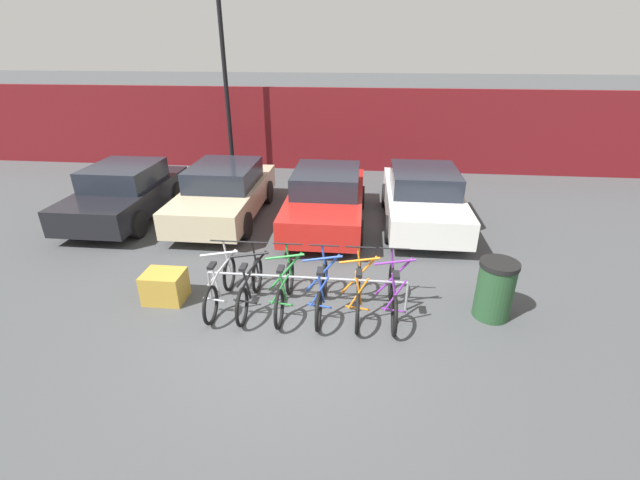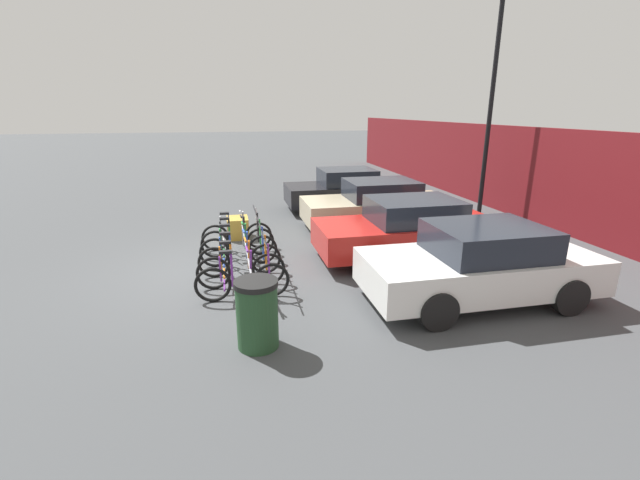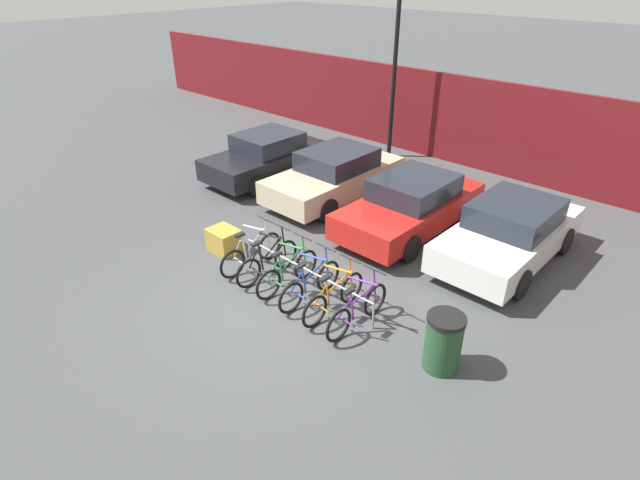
{
  "view_description": "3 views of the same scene",
  "coord_description": "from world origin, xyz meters",
  "px_view_note": "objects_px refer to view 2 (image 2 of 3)",
  "views": [
    {
      "loc": [
        1.1,
        -5.67,
        4.27
      ],
      "look_at": [
        0.44,
        0.71,
        1.26
      ],
      "focal_mm": 24.0,
      "sensor_mm": 36.0,
      "label": 1
    },
    {
      "loc": [
        8.99,
        0.35,
        3.33
      ],
      "look_at": [
        1.1,
        2.09,
        0.85
      ],
      "focal_mm": 24.0,
      "sensor_mm": 36.0,
      "label": 2
    },
    {
      "loc": [
        6.17,
        -5.29,
        5.93
      ],
      "look_at": [
        -0.18,
        1.53,
        0.71
      ],
      "focal_mm": 28.0,
      "sensor_mm": 36.0,
      "label": 3
    }
  ],
  "objects_px": {
    "bicycle_black": "(238,241)",
    "bicycle_green": "(239,249)",
    "trash_bin": "(257,314)",
    "bicycle_orange": "(241,269)",
    "cargo_crate": "(238,228)",
    "bicycle_blue": "(240,258)",
    "bicycle_purple": "(243,280)",
    "car_red": "(410,229)",
    "bicycle_silver": "(237,235)",
    "car_beige": "(378,205)",
    "car_black": "(345,190)",
    "lamp_post": "(492,96)",
    "bike_rack": "(246,249)",
    "car_white": "(480,264)"
  },
  "relations": [
    {
      "from": "car_beige",
      "to": "car_white",
      "type": "xyz_separation_m",
      "value": [
        5.07,
        0.1,
        -0.0
      ]
    },
    {
      "from": "bicycle_green",
      "to": "car_red",
      "type": "xyz_separation_m",
      "value": [
        0.37,
        3.86,
        0.31
      ]
    },
    {
      "from": "bicycle_purple",
      "to": "car_beige",
      "type": "xyz_separation_m",
      "value": [
        -4.14,
        4.06,
        0.31
      ]
    },
    {
      "from": "cargo_crate",
      "to": "bicycle_black",
      "type": "bearing_deg",
      "value": -1.7
    },
    {
      "from": "bicycle_blue",
      "to": "cargo_crate",
      "type": "height_order",
      "value": "bicycle_blue"
    },
    {
      "from": "bicycle_purple",
      "to": "car_white",
      "type": "height_order",
      "value": "car_white"
    },
    {
      "from": "bicycle_green",
      "to": "bicycle_purple",
      "type": "relative_size",
      "value": 1.0
    },
    {
      "from": "bicycle_orange",
      "to": "cargo_crate",
      "type": "bearing_deg",
      "value": -177.37
    },
    {
      "from": "car_white",
      "to": "cargo_crate",
      "type": "bearing_deg",
      "value": -140.38
    },
    {
      "from": "bike_rack",
      "to": "bicycle_green",
      "type": "relative_size",
      "value": 2.06
    },
    {
      "from": "trash_bin",
      "to": "bicycle_blue",
      "type": "bearing_deg",
      "value": -177.24
    },
    {
      "from": "bicycle_black",
      "to": "bicycle_orange",
      "type": "height_order",
      "value": "same"
    },
    {
      "from": "bicycle_silver",
      "to": "car_beige",
      "type": "distance_m",
      "value": 4.23
    },
    {
      "from": "car_beige",
      "to": "trash_bin",
      "type": "xyz_separation_m",
      "value": [
        5.82,
        -3.92,
        -0.17
      ]
    },
    {
      "from": "bicycle_black",
      "to": "car_white",
      "type": "distance_m",
      "value": 5.37
    },
    {
      "from": "bicycle_blue",
      "to": "trash_bin",
      "type": "relative_size",
      "value": 1.66
    },
    {
      "from": "bicycle_blue",
      "to": "trash_bin",
      "type": "bearing_deg",
      "value": -1.02
    },
    {
      "from": "bicycle_green",
      "to": "bicycle_purple",
      "type": "distance_m",
      "value": 1.84
    },
    {
      "from": "bicycle_black",
      "to": "bicycle_green",
      "type": "height_order",
      "value": "same"
    },
    {
      "from": "bicycle_orange",
      "to": "car_black",
      "type": "distance_m",
      "value": 7.19
    },
    {
      "from": "bicycle_blue",
      "to": "cargo_crate",
      "type": "bearing_deg",
      "value": 175.27
    },
    {
      "from": "bicycle_purple",
      "to": "bicycle_black",
      "type": "bearing_deg",
      "value": 176.4
    },
    {
      "from": "bicycle_black",
      "to": "bicycle_blue",
      "type": "height_order",
      "value": "same"
    },
    {
      "from": "bicycle_black",
      "to": "car_white",
      "type": "relative_size",
      "value": 0.41
    },
    {
      "from": "trash_bin",
      "to": "bicycle_orange",
      "type": "bearing_deg",
      "value": -176.48
    },
    {
      "from": "bicycle_green",
      "to": "bicycle_blue",
      "type": "bearing_deg",
      "value": -2.23
    },
    {
      "from": "car_black",
      "to": "trash_bin",
      "type": "bearing_deg",
      "value": -23.45
    },
    {
      "from": "car_beige",
      "to": "cargo_crate",
      "type": "xyz_separation_m",
      "value": [
        0.11,
        -4.01,
        -0.42
      ]
    },
    {
      "from": "bicycle_orange",
      "to": "cargo_crate",
      "type": "height_order",
      "value": "bicycle_orange"
    },
    {
      "from": "bicycle_orange",
      "to": "trash_bin",
      "type": "bearing_deg",
      "value": 6.92
    },
    {
      "from": "bicycle_black",
      "to": "trash_bin",
      "type": "height_order",
      "value": "bicycle_black"
    },
    {
      "from": "bicycle_black",
      "to": "car_black",
      "type": "xyz_separation_m",
      "value": [
        -4.24,
        3.77,
        0.31
      ]
    },
    {
      "from": "trash_bin",
      "to": "bicycle_purple",
      "type": "bearing_deg",
      "value": -175.27
    },
    {
      "from": "bicycle_green",
      "to": "bicycle_silver",
      "type": "bearing_deg",
      "value": 177.77
    },
    {
      "from": "bicycle_green",
      "to": "car_beige",
      "type": "distance_m",
      "value": 4.67
    },
    {
      "from": "bicycle_green",
      "to": "bicycle_blue",
      "type": "xyz_separation_m",
      "value": [
        0.64,
        0.0,
        0.0
      ]
    },
    {
      "from": "bicycle_blue",
      "to": "lamp_post",
      "type": "relative_size",
      "value": 0.25
    },
    {
      "from": "car_beige",
      "to": "lamp_post",
      "type": "distance_m",
      "value": 5.04
    },
    {
      "from": "car_red",
      "to": "bicycle_silver",
      "type": "bearing_deg",
      "value": -111.31
    },
    {
      "from": "car_black",
      "to": "lamp_post",
      "type": "distance_m",
      "value": 5.42
    },
    {
      "from": "bicycle_silver",
      "to": "bicycle_green",
      "type": "relative_size",
      "value": 1.0
    },
    {
      "from": "bike_rack",
      "to": "cargo_crate",
      "type": "bearing_deg",
      "value": -177.7
    },
    {
      "from": "lamp_post",
      "to": "car_white",
      "type": "bearing_deg",
      "value": -32.33
    },
    {
      "from": "car_white",
      "to": "bicycle_green",
      "type": "bearing_deg",
      "value": -123.75
    },
    {
      "from": "bicycle_silver",
      "to": "car_beige",
      "type": "height_order",
      "value": "car_beige"
    },
    {
      "from": "bicycle_blue",
      "to": "bike_rack",
      "type": "bearing_deg",
      "value": 149.06
    },
    {
      "from": "car_black",
      "to": "car_red",
      "type": "distance_m",
      "value": 5.22
    },
    {
      "from": "bicycle_silver",
      "to": "bicycle_black",
      "type": "xyz_separation_m",
      "value": [
        0.53,
        0.0,
        0.0
      ]
    },
    {
      "from": "bicycle_orange",
      "to": "trash_bin",
      "type": "relative_size",
      "value": 1.66
    },
    {
      "from": "bike_rack",
      "to": "bicycle_green",
      "type": "xyz_separation_m",
      "value": [
        -0.35,
        -0.15,
        -0.11
      ]
    }
  ]
}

